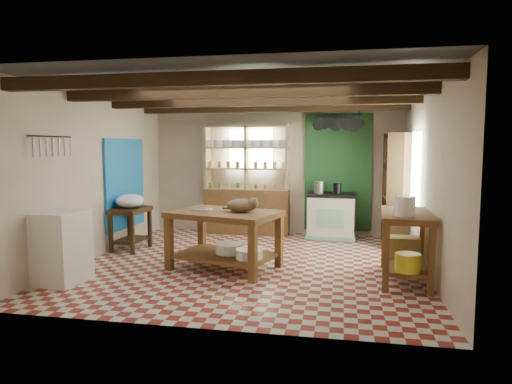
% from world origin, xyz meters
% --- Properties ---
extents(floor, '(5.00, 5.00, 0.02)m').
position_xyz_m(floor, '(0.00, 0.00, -0.01)').
color(floor, maroon).
rests_on(floor, ground).
extents(ceiling, '(5.00, 5.00, 0.02)m').
position_xyz_m(ceiling, '(0.00, 0.00, 2.60)').
color(ceiling, '#404045').
rests_on(ceiling, wall_back).
extents(wall_back, '(5.00, 0.04, 2.60)m').
position_xyz_m(wall_back, '(0.00, 2.50, 1.30)').
color(wall_back, beige).
rests_on(wall_back, floor).
extents(wall_front, '(5.00, 0.04, 2.60)m').
position_xyz_m(wall_front, '(0.00, -2.50, 1.30)').
color(wall_front, beige).
rests_on(wall_front, floor).
extents(wall_left, '(0.04, 5.00, 2.60)m').
position_xyz_m(wall_left, '(-2.50, 0.00, 1.30)').
color(wall_left, beige).
rests_on(wall_left, floor).
extents(wall_right, '(0.04, 5.00, 2.60)m').
position_xyz_m(wall_right, '(2.50, 0.00, 1.30)').
color(wall_right, beige).
rests_on(wall_right, floor).
extents(ceiling_beams, '(5.00, 3.80, 0.15)m').
position_xyz_m(ceiling_beams, '(0.00, 0.00, 2.48)').
color(ceiling_beams, '#372413').
rests_on(ceiling_beams, ceiling).
extents(blue_wall_patch, '(0.04, 1.40, 1.60)m').
position_xyz_m(blue_wall_patch, '(-2.47, 0.90, 1.10)').
color(blue_wall_patch, blue).
rests_on(blue_wall_patch, wall_left).
extents(green_wall_patch, '(1.30, 0.04, 2.30)m').
position_xyz_m(green_wall_patch, '(1.25, 2.47, 1.25)').
color(green_wall_patch, '#205226').
rests_on(green_wall_patch, wall_back).
extents(window_back, '(0.90, 0.02, 0.80)m').
position_xyz_m(window_back, '(-0.50, 2.48, 1.70)').
color(window_back, silver).
rests_on(window_back, wall_back).
extents(window_right, '(0.02, 1.30, 1.20)m').
position_xyz_m(window_right, '(2.48, 1.00, 1.40)').
color(window_right, silver).
rests_on(window_right, wall_right).
extents(utensil_rail, '(0.06, 0.90, 0.28)m').
position_xyz_m(utensil_rail, '(-2.44, -1.20, 1.78)').
color(utensil_rail, black).
rests_on(utensil_rail, wall_left).
extents(pot_rack, '(0.86, 0.12, 0.36)m').
position_xyz_m(pot_rack, '(1.25, 2.05, 2.18)').
color(pot_rack, black).
rests_on(pot_rack, ceiling).
extents(shelving_unit, '(1.70, 0.34, 2.20)m').
position_xyz_m(shelving_unit, '(-0.55, 2.31, 1.10)').
color(shelving_unit, tan).
rests_on(shelving_unit, floor).
extents(tall_rack, '(0.40, 0.86, 2.00)m').
position_xyz_m(tall_rack, '(2.28, 1.80, 1.00)').
color(tall_rack, '#372413').
rests_on(tall_rack, floor).
extents(work_table, '(1.69, 1.35, 0.84)m').
position_xyz_m(work_table, '(-0.31, -0.35, 0.42)').
color(work_table, brown).
rests_on(work_table, floor).
extents(stove, '(0.93, 0.66, 0.87)m').
position_xyz_m(stove, '(1.15, 2.15, 0.44)').
color(stove, beige).
rests_on(stove, floor).
extents(prep_table, '(0.53, 0.74, 0.73)m').
position_xyz_m(prep_table, '(-2.20, 0.53, 0.36)').
color(prep_table, '#372413').
rests_on(prep_table, floor).
extents(white_cabinet, '(0.56, 0.66, 0.93)m').
position_xyz_m(white_cabinet, '(-2.22, -1.38, 0.47)').
color(white_cabinet, white).
rests_on(white_cabinet, floor).
extents(right_counter, '(0.72, 1.31, 0.91)m').
position_xyz_m(right_counter, '(2.18, -0.45, 0.46)').
color(right_counter, brown).
rests_on(right_counter, floor).
extents(cat, '(0.45, 0.36, 0.19)m').
position_xyz_m(cat, '(-0.06, -0.36, 0.93)').
color(cat, '#836B4C').
rests_on(cat, work_table).
extents(steel_tray, '(0.39, 0.39, 0.02)m').
position_xyz_m(steel_tray, '(-0.66, -0.30, 0.85)').
color(steel_tray, '#9D9CA4').
rests_on(steel_tray, work_table).
extents(basin_large, '(0.50, 0.50, 0.14)m').
position_xyz_m(basin_large, '(-0.25, -0.31, 0.29)').
color(basin_large, white).
rests_on(basin_large, work_table).
extents(basin_small, '(0.46, 0.46, 0.13)m').
position_xyz_m(basin_small, '(0.09, -0.56, 0.29)').
color(basin_small, white).
rests_on(basin_small, work_table).
extents(kettle_left, '(0.21, 0.21, 0.23)m').
position_xyz_m(kettle_left, '(0.90, 2.17, 0.98)').
color(kettle_left, '#9D9CA4').
rests_on(kettle_left, stove).
extents(kettle_right, '(0.17, 0.17, 0.20)m').
position_xyz_m(kettle_right, '(1.25, 2.14, 0.97)').
color(kettle_right, black).
rests_on(kettle_right, stove).
extents(enamel_bowl, '(0.50, 0.50, 0.24)m').
position_xyz_m(enamel_bowl, '(-2.20, 0.53, 0.84)').
color(enamel_bowl, white).
rests_on(enamel_bowl, prep_table).
extents(white_bucket, '(0.27, 0.27, 0.25)m').
position_xyz_m(white_bucket, '(2.11, -0.80, 1.04)').
color(white_bucket, white).
rests_on(white_bucket, right_counter).
extents(wicker_basket, '(0.43, 0.35, 0.28)m').
position_xyz_m(wicker_basket, '(2.20, -0.15, 0.38)').
color(wicker_basket, olive).
rests_on(wicker_basket, right_counter).
extents(yellow_tub, '(0.33, 0.33, 0.22)m').
position_xyz_m(yellow_tub, '(2.15, -0.90, 0.35)').
color(yellow_tub, yellow).
rests_on(yellow_tub, right_counter).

